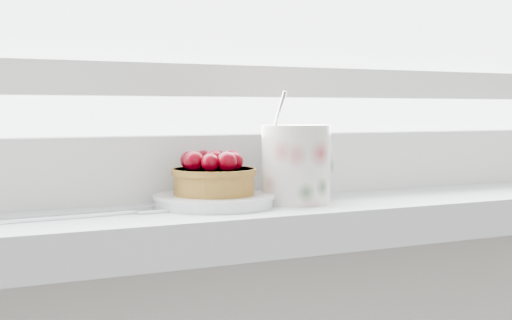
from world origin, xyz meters
TOP-DOWN VIEW (x-y plane):
  - saucer at (-0.02, 1.89)m, footprint 0.12×0.12m
  - raspberry_tart at (-0.02, 1.89)m, footprint 0.09×0.09m
  - floral_mug at (0.07, 1.88)m, footprint 0.11×0.09m
  - fork at (-0.15, 1.88)m, footprint 0.20×0.03m

SIDE VIEW (x-z plane):
  - fork at x=-0.15m, z-range 0.94..0.94m
  - saucer at x=-0.02m, z-range 0.94..0.95m
  - raspberry_tart at x=-0.02m, z-range 0.95..0.99m
  - floral_mug at x=0.07m, z-range 0.92..1.04m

